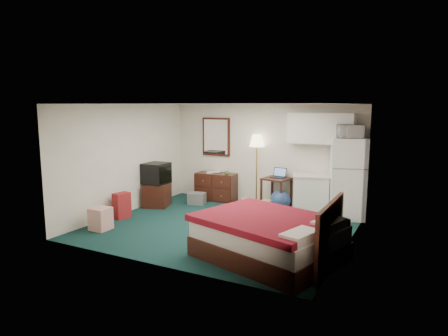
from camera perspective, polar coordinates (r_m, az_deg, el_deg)
The scene contains 25 objects.
floor at distance 8.32m, azimuth -0.30°, elevation -8.34°, with size 5.00×4.50×0.01m, color black.
ceiling at distance 7.94m, azimuth -0.31°, elevation 9.14°, with size 5.00×4.50×0.01m, color silver.
walls at distance 8.04m, azimuth -0.30°, elevation 0.19°, with size 5.01×4.51×2.50m.
mirror at distance 10.57m, azimuth -1.12°, elevation 4.50°, with size 0.80×0.06×1.00m, color white, non-canonical shape.
upper_cabinets at distance 9.38m, azimuth 13.66°, elevation 5.51°, with size 1.50×0.35×0.70m, color white, non-canonical shape.
headboard at distance 6.29m, azimuth 14.89°, elevation -9.19°, with size 0.06×1.56×1.00m, color black, non-canonical shape.
dresser at distance 10.48m, azimuth -1.13°, elevation -2.68°, with size 1.05×0.48×0.72m, color black, non-canonical shape.
floor_lamp at distance 9.97m, azimuth 4.68°, elevation -0.26°, with size 0.38×0.38×1.76m, color gold, non-canonical shape.
desk at distance 9.75m, azimuth 7.47°, elevation -3.56°, with size 0.59×0.59×0.75m, color black, non-canonical shape.
exercise_ball at distance 9.54m, azimuth 8.04°, elevation -4.63°, with size 0.49×0.49×0.49m, color navy.
kitchen_counter at distance 9.47m, azimuth 12.26°, elevation -3.71°, with size 0.79×0.60×0.86m, color white, non-canonical shape.
fridge at distance 9.17m, azimuth 17.23°, elevation -1.39°, with size 0.73×0.73×1.78m, color white, non-canonical shape.
bed at distance 6.62m, azimuth 6.40°, elevation -9.90°, with size 2.13×1.66×0.68m, color #570615, non-canonical shape.
tv_stand at distance 10.00m, azimuth -9.53°, elevation -3.82°, with size 0.57×0.62×0.57m, color black, non-canonical shape.
suitcase at distance 9.11m, azimuth -14.39°, elevation -5.22°, with size 0.22×0.35×0.57m, color maroon, non-canonical shape.
retail_box at distance 8.43m, azimuth -17.21°, elevation -6.94°, with size 0.36×0.36×0.45m, color white, non-canonical shape.
file_bin at distance 10.12m, azimuth -3.89°, elevation -4.35°, with size 0.41×0.31×0.29m, color slate, non-canonical shape.
cardboard_box_a at distance 9.88m, azimuth 3.00°, elevation -4.96°, with size 0.23×0.20×0.20m, color #9A775A, non-canonical shape.
cardboard_box_b at distance 9.48m, azimuth 6.25°, elevation -5.37°, with size 0.23×0.27×0.27m, color #9A775A, non-canonical shape.
laptop at distance 9.66m, azimuth 7.71°, elevation -0.74°, with size 0.33×0.27×0.23m, color black, non-canonical shape.
crt_tv at distance 9.93m, azimuth -9.66°, elevation -0.75°, with size 0.55×0.60×0.51m, color black, non-canonical shape.
microwave at distance 9.01m, azimuth 17.57°, elevation 5.24°, with size 0.51×0.28×0.35m, color white.
book_a at distance 10.48m, azimuth -2.46°, elevation -0.02°, with size 0.18×0.02×0.24m, color #9A775A.
book_b at distance 10.54m, azimuth -1.48°, elevation 0.05°, with size 0.18×0.02×0.25m, color #9A775A.
mug at distance 10.19m, azimuth 0.42°, elevation -0.63°, with size 0.12×0.09×0.12m, color #427E34.
Camera 1 is at (3.73, -7.01, 2.48)m, focal length 32.00 mm.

